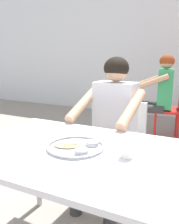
# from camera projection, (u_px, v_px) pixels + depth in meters

# --- Properties ---
(table_foreground) EXTENTS (1.27, 0.84, 0.74)m
(table_foreground) POSITION_uv_depth(u_px,v_px,m) (78.00, 161.00, 1.32)
(table_foreground) COLOR silver
(table_foreground) RESTS_ON ground
(thali_tray) EXTENTS (0.32, 0.32, 0.03)m
(thali_tray) POSITION_uv_depth(u_px,v_px,m) (76.00, 146.00, 1.31)
(thali_tray) COLOR #B7BABF
(thali_tray) RESTS_ON table_foreground
(drinking_cup) EXTENTS (0.07, 0.07, 0.10)m
(drinking_cup) POSITION_uv_depth(u_px,v_px,m) (127.00, 148.00, 1.19)
(drinking_cup) COLOR white
(drinking_cup) RESTS_ON table_foreground
(chair_foreground) EXTENTS (0.45, 0.41, 0.83)m
(chair_foreground) POSITION_uv_depth(u_px,v_px,m) (120.00, 140.00, 2.19)
(chair_foreground) COLOR silver
(chair_foreground) RESTS_ON ground
(diner_foreground) EXTENTS (0.51, 0.57, 1.23)m
(diner_foreground) POSITION_uv_depth(u_px,v_px,m) (111.00, 120.00, 1.95)
(diner_foreground) COLOR #3A3A3A
(diner_foreground) RESTS_ON ground
(chair_red_left) EXTENTS (0.46, 0.47, 0.90)m
(chair_red_left) POSITION_uv_depth(u_px,v_px,m) (173.00, 105.00, 3.48)
(chair_red_left) COLOR red
(chair_red_left) RESTS_ON ground
(patron_background) EXTENTS (0.59, 0.55, 1.25)m
(patron_background) POSITION_uv_depth(u_px,v_px,m) (159.00, 90.00, 3.46)
(patron_background) COLOR #323232
(patron_background) RESTS_ON ground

